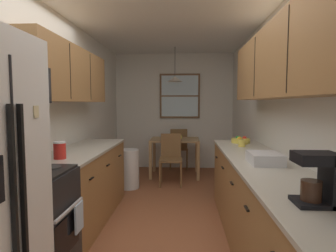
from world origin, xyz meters
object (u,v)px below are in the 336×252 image
(stove_range, at_px, (28,228))
(trash_bin, at_px, (129,169))
(dining_table, at_px, (175,145))
(microwave_over_range, at_px, (7,83))
(mug_spare, at_px, (242,143))
(storage_canister, at_px, (60,150))
(dish_rack, at_px, (265,158))
(dining_chair_far, at_px, (178,147))
(fruit_bowl, at_px, (241,140))
(dining_chair_near, at_px, (171,156))
(table_serving_bowl, at_px, (178,137))
(coffee_maker, at_px, (321,178))

(stove_range, xyz_separation_m, trash_bin, (0.29, 2.59, -0.14))
(dining_table, height_order, trash_bin, dining_table)
(microwave_over_range, bearing_deg, mug_spare, 36.10)
(microwave_over_range, height_order, trash_bin, microwave_over_range)
(storage_canister, distance_m, dish_rack, 1.98)
(stove_range, relative_size, microwave_over_range, 1.72)
(dining_chair_far, height_order, fruit_bowl, fruit_bowl)
(microwave_over_range, distance_m, dining_chair_near, 3.29)
(table_serving_bowl, bearing_deg, trash_bin, -131.58)
(dish_rack, xyz_separation_m, table_serving_bowl, (-0.87, 3.00, -0.17))
(stove_range, xyz_separation_m, microwave_over_range, (-0.11, 0.00, 1.13))
(dining_table, height_order, table_serving_bowl, table_serving_bowl)
(fruit_bowl, height_order, table_serving_bowl, fruit_bowl)
(fruit_bowl, bearing_deg, microwave_over_range, -138.70)
(dining_chair_far, height_order, storage_canister, storage_canister)
(dining_chair_near, bearing_deg, coffee_maker, -74.00)
(storage_canister, height_order, coffee_maker, coffee_maker)
(microwave_over_range, relative_size, coffee_maker, 2.23)
(stove_range, height_order, storage_canister, stove_range)
(stove_range, xyz_separation_m, coffee_maker, (1.97, -0.53, 0.58))
(storage_canister, distance_m, mug_spare, 2.17)
(table_serving_bowl, bearing_deg, dining_chair_far, 90.78)
(stove_range, bearing_deg, dining_chair_far, 74.75)
(table_serving_bowl, bearing_deg, coffee_maker, -77.86)
(dining_chair_near, xyz_separation_m, dining_chair_far, (0.11, 1.13, 0.00))
(dining_chair_far, distance_m, dish_rack, 3.65)
(dining_chair_far, distance_m, fruit_bowl, 2.38)
(microwave_over_range, height_order, fruit_bowl, microwave_over_range)
(dining_chair_near, bearing_deg, stove_range, -108.90)
(storage_canister, bearing_deg, coffee_maker, -30.17)
(dining_table, relative_size, dining_chair_far, 1.06)
(fruit_bowl, xyz_separation_m, dish_rack, (-0.05, -1.37, 0.01))
(dining_chair_near, height_order, fruit_bowl, fruit_bowl)
(dining_chair_near, bearing_deg, trash_bin, -156.71)
(dining_chair_far, relative_size, mug_spare, 7.26)
(dish_rack, relative_size, table_serving_bowl, 2.11)
(coffee_maker, height_order, fruit_bowl, coffee_maker)
(dining_chair_far, xyz_separation_m, dish_rack, (0.87, -3.52, 0.45))
(dining_chair_far, bearing_deg, dining_chair_near, -95.40)
(dining_table, bearing_deg, table_serving_bowl, 37.88)
(trash_bin, xyz_separation_m, table_serving_bowl, (0.81, 0.91, 0.44))
(mug_spare, height_order, fruit_bowl, fruit_bowl)
(mug_spare, bearing_deg, coffee_maker, -89.86)
(storage_canister, height_order, fruit_bowl, storage_canister)
(coffee_maker, height_order, dish_rack, coffee_maker)
(trash_bin, bearing_deg, dish_rack, -51.21)
(stove_range, height_order, mug_spare, stove_range)
(dining_chair_near, height_order, storage_canister, storage_canister)
(fruit_bowl, height_order, dish_rack, dish_rack)
(dish_rack, bearing_deg, dining_chair_near, 112.34)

